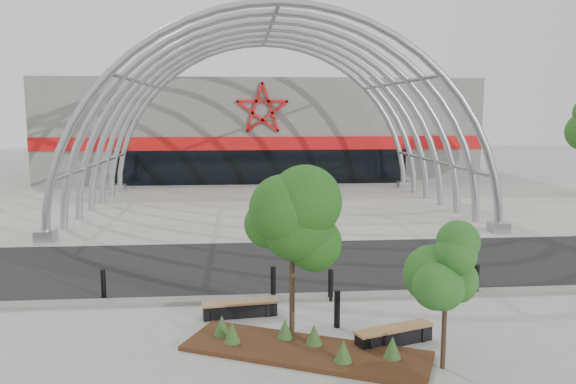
# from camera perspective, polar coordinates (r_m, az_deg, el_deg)

# --- Properties ---
(ground) EXTENTS (140.00, 140.00, 0.00)m
(ground) POSITION_cam_1_polar(r_m,az_deg,el_deg) (17.13, 1.18, -10.58)
(ground) COLOR gray
(ground) RESTS_ON ground
(road) EXTENTS (140.00, 7.00, 0.02)m
(road) POSITION_cam_1_polar(r_m,az_deg,el_deg) (20.46, 0.12, -7.40)
(road) COLOR black
(road) RESTS_ON ground
(forecourt) EXTENTS (60.00, 17.00, 0.04)m
(forecourt) POSITION_cam_1_polar(r_m,az_deg,el_deg) (32.14, -1.78, -1.61)
(forecourt) COLOR #A9A499
(forecourt) RESTS_ON ground
(kerb) EXTENTS (60.00, 0.50, 0.12)m
(kerb) POSITION_cam_1_polar(r_m,az_deg,el_deg) (16.88, 1.27, -10.66)
(kerb) COLOR slate
(kerb) RESTS_ON ground
(arena_building) EXTENTS (34.00, 15.24, 8.00)m
(arena_building) POSITION_cam_1_polar(r_m,az_deg,el_deg) (49.62, -2.97, 6.48)
(arena_building) COLOR slate
(arena_building) RESTS_ON ground
(vault_canopy) EXTENTS (20.80, 15.80, 20.36)m
(vault_canopy) POSITION_cam_1_polar(r_m,az_deg,el_deg) (32.14, -1.78, -1.61)
(vault_canopy) COLOR #969A9F
(vault_canopy) RESTS_ON ground
(planting_bed) EXTENTS (5.86, 3.95, 0.60)m
(planting_bed) POSITION_cam_1_polar(r_m,az_deg,el_deg) (13.43, 1.48, -15.42)
(planting_bed) COLOR black
(planting_bed) RESTS_ON ground
(street_tree_0) EXTENTS (1.80, 1.80, 4.11)m
(street_tree_0) POSITION_cam_1_polar(r_m,az_deg,el_deg) (13.40, 0.42, -2.84)
(street_tree_0) COLOR #34251A
(street_tree_0) RESTS_ON ground
(street_tree_1) EXTENTS (1.33, 1.33, 3.15)m
(street_tree_1) POSITION_cam_1_polar(r_m,az_deg,el_deg) (12.42, 15.81, -7.36)
(street_tree_1) COLOR black
(street_tree_1) RESTS_ON ground
(bench_0) EXTENTS (2.08, 0.70, 0.43)m
(bench_0) POSITION_cam_1_polar(r_m,az_deg,el_deg) (15.58, -4.90, -11.76)
(bench_0) COLOR black
(bench_0) RESTS_ON ground
(bench_1) EXTENTS (2.06, 1.09, 0.42)m
(bench_1) POSITION_cam_1_polar(r_m,az_deg,el_deg) (14.05, 10.72, -14.17)
(bench_1) COLOR black
(bench_1) RESTS_ON ground
(bollard_0) EXTENTS (0.14, 0.14, 0.89)m
(bollard_0) POSITION_cam_1_polar(r_m,az_deg,el_deg) (17.76, -18.24, -8.83)
(bollard_0) COLOR black
(bollard_0) RESTS_ON ground
(bollard_1) EXTENTS (0.15, 0.15, 0.97)m
(bollard_1) POSITION_cam_1_polar(r_m,az_deg,el_deg) (16.87, -1.52, -9.16)
(bollard_1) COLOR black
(bollard_1) RESTS_ON ground
(bollard_2) EXTENTS (0.15, 0.15, 0.95)m
(bollard_2) POSITION_cam_1_polar(r_m,az_deg,el_deg) (16.68, 4.36, -9.42)
(bollard_2) COLOR black
(bollard_2) RESTS_ON ground
(bollard_3) EXTENTS (0.16, 0.16, 0.98)m
(bollard_3) POSITION_cam_1_polar(r_m,az_deg,el_deg) (14.77, 5.01, -11.75)
(bollard_3) COLOR black
(bollard_3) RESTS_ON ground
(bollard_4) EXTENTS (0.15, 0.15, 0.93)m
(bollard_4) POSITION_cam_1_polar(r_m,az_deg,el_deg) (18.10, 18.61, -8.44)
(bollard_4) COLOR black
(bollard_4) RESTS_ON ground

